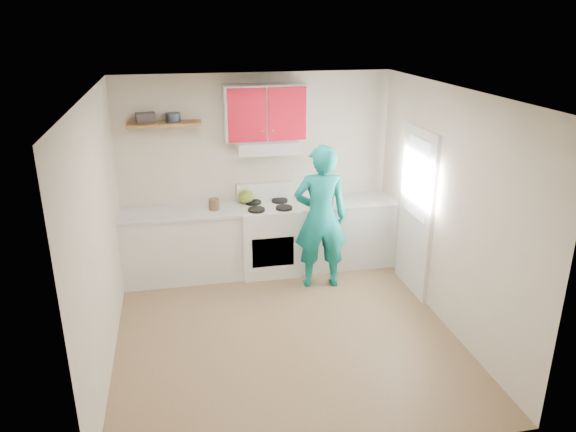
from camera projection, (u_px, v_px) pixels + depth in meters
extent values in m
plane|color=brown|center=(285.00, 332.00, 5.99)|extent=(3.80, 3.80, 0.00)
cube|color=white|center=(284.00, 92.00, 5.09)|extent=(3.60, 3.80, 0.04)
cube|color=beige|center=(257.00, 172.00, 7.29)|extent=(3.60, 0.04, 2.60)
cube|color=beige|center=(338.00, 317.00, 3.80)|extent=(3.60, 0.04, 2.60)
cube|color=beige|center=(100.00, 235.00, 5.20)|extent=(0.04, 3.80, 2.60)
cube|color=beige|center=(448.00, 210.00, 5.88)|extent=(0.04, 3.80, 2.60)
cube|color=white|center=(416.00, 212.00, 6.62)|extent=(0.05, 0.85, 2.05)
cube|color=white|center=(417.00, 179.00, 6.47)|extent=(0.01, 0.55, 0.95)
cube|color=silver|center=(183.00, 245.00, 7.11)|extent=(1.52, 0.60, 0.90)
cube|color=silver|center=(343.00, 233.00, 7.52)|extent=(1.32, 0.60, 0.90)
cube|color=white|center=(269.00, 238.00, 7.30)|extent=(0.76, 0.65, 0.92)
cube|color=silver|center=(266.00, 146.00, 6.96)|extent=(0.76, 0.44, 0.15)
cube|color=#AE0F21|center=(265.00, 112.00, 6.87)|extent=(1.02, 0.33, 0.70)
cube|color=brown|center=(164.00, 124.00, 6.68)|extent=(0.90, 0.30, 0.04)
cube|color=#3B3436|center=(146.00, 118.00, 6.64)|extent=(0.25, 0.20, 0.12)
cylinder|color=#333D4C|center=(173.00, 117.00, 6.68)|extent=(0.21, 0.21, 0.11)
ellipsoid|color=olive|center=(246.00, 197.00, 7.22)|extent=(0.23, 0.23, 0.18)
cylinder|color=brown|center=(214.00, 205.00, 6.99)|extent=(0.19, 0.19, 0.17)
cube|color=olive|center=(319.00, 203.00, 7.29)|extent=(0.38, 0.32, 0.02)
cube|color=#AF1216|center=(364.00, 200.00, 7.45)|extent=(0.31, 0.26, 0.01)
imported|color=#0E7F7A|center=(321.00, 217.00, 6.74)|extent=(0.71, 0.51, 1.84)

